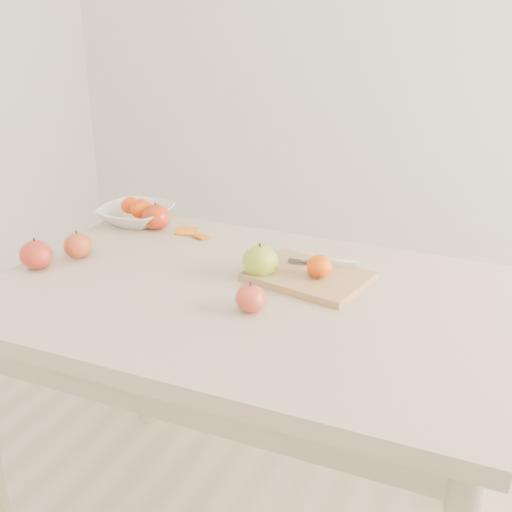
% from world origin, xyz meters
% --- Properties ---
extents(table, '(1.20, 0.80, 0.75)m').
position_xyz_m(table, '(0.00, 0.00, 0.65)').
color(table, '#C8B397').
rests_on(table, ground).
extents(cutting_board, '(0.31, 0.25, 0.02)m').
position_xyz_m(cutting_board, '(0.11, 0.12, 0.76)').
color(cutting_board, tan).
rests_on(cutting_board, table).
extents(board_tangerine, '(0.06, 0.06, 0.05)m').
position_xyz_m(board_tangerine, '(0.14, 0.11, 0.80)').
color(board_tangerine, '#D53D07').
rests_on(board_tangerine, cutting_board).
extents(fruit_bowl, '(0.21, 0.21, 0.05)m').
position_xyz_m(fruit_bowl, '(-0.50, 0.30, 0.78)').
color(fruit_bowl, white).
rests_on(fruit_bowl, table).
extents(bowl_tangerine_near, '(0.06, 0.06, 0.05)m').
position_xyz_m(bowl_tangerine_near, '(-0.52, 0.31, 0.80)').
color(bowl_tangerine_near, '#D94107').
rests_on(bowl_tangerine_near, fruit_bowl).
extents(bowl_tangerine_far, '(0.07, 0.07, 0.06)m').
position_xyz_m(bowl_tangerine_far, '(-0.47, 0.29, 0.80)').
color(bowl_tangerine_far, '#CC3C07').
rests_on(bowl_tangerine_far, fruit_bowl).
extents(orange_peel_a, '(0.07, 0.06, 0.01)m').
position_xyz_m(orange_peel_a, '(-0.32, 0.28, 0.75)').
color(orange_peel_a, orange).
rests_on(orange_peel_a, table).
extents(orange_peel_b, '(0.06, 0.05, 0.01)m').
position_xyz_m(orange_peel_b, '(-0.26, 0.27, 0.75)').
color(orange_peel_b, orange).
rests_on(orange_peel_b, table).
extents(paring_knife, '(0.17, 0.05, 0.01)m').
position_xyz_m(paring_knife, '(0.15, 0.19, 0.78)').
color(paring_knife, white).
rests_on(paring_knife, cutting_board).
extents(apple_green, '(0.09, 0.09, 0.08)m').
position_xyz_m(apple_green, '(-0.01, 0.09, 0.79)').
color(apple_green, '#68971C').
rests_on(apple_green, table).
extents(apple_red_d, '(0.08, 0.08, 0.07)m').
position_xyz_m(apple_red_d, '(-0.54, -0.09, 0.79)').
color(apple_red_d, maroon).
rests_on(apple_red_d, table).
extents(apple_red_a, '(0.08, 0.08, 0.07)m').
position_xyz_m(apple_red_a, '(-0.42, 0.28, 0.79)').
color(apple_red_a, maroon).
rests_on(apple_red_a, table).
extents(apple_red_b, '(0.07, 0.07, 0.07)m').
position_xyz_m(apple_red_b, '(-0.49, 0.01, 0.78)').
color(apple_red_b, maroon).
rests_on(apple_red_b, table).
extents(apple_red_e, '(0.07, 0.07, 0.06)m').
position_xyz_m(apple_red_e, '(0.05, -0.09, 0.78)').
color(apple_red_e, '#A71A24').
rests_on(apple_red_e, table).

